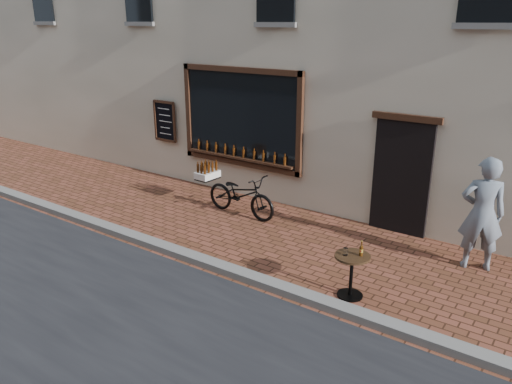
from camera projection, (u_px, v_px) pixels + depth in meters
The scene contains 5 objects.
ground at pixel (209, 273), 8.19m from camera, with size 90.00×90.00×0.00m, color #5A301D.
kerb at pixel (216, 265), 8.33m from camera, with size 90.00×0.25×0.12m, color slate.
cargo_bicycle at pixel (240, 194), 10.53m from camera, with size 2.04×0.71×0.98m.
bistro_table at pixel (352, 267), 7.37m from camera, with size 0.53×0.53×0.91m.
pedestrian at pixel (482, 214), 8.09m from camera, with size 0.70×0.46×1.92m, color slate.
Camera 1 is at (4.85, -5.52, 3.94)m, focal length 35.00 mm.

